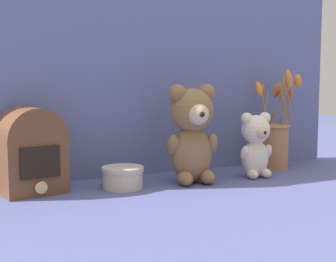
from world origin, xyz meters
The scene contains 7 objects.
ground_plane centered at (0.00, 0.00, 0.00)m, with size 4.00×4.00×0.00m, color #4C5184.
backdrop_wall centered at (0.00, 0.17, 0.40)m, with size 1.31×0.02×0.80m.
teddy_bear_large centered at (0.06, -0.01, 0.14)m, with size 0.15×0.14×0.27m.
teddy_bear_medium centered at (0.27, -0.02, 0.10)m, with size 0.10×0.10×0.19m.
flower_vase centered at (0.40, 0.07, 0.10)m, with size 0.14×0.15×0.32m.
vintage_radio centered at (-0.36, 0.06, 0.11)m, with size 0.17×0.15×0.22m.
decorative_tin_tall centered at (-0.14, 0.01, 0.03)m, with size 0.11×0.11×0.06m.
Camera 1 is at (-0.60, -1.25, 0.31)m, focal length 55.00 mm.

